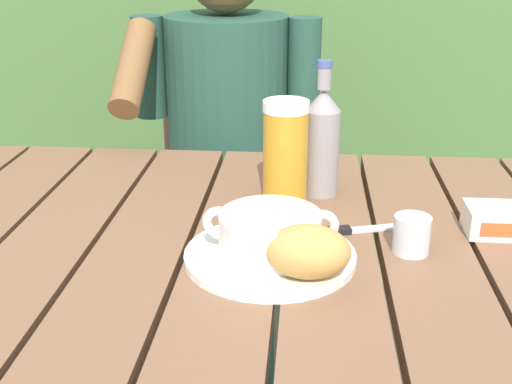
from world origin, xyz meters
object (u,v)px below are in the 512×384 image
(beer_glass, at_px, (285,151))
(butter_tub, at_px, (497,220))
(water_glass_small, at_px, (412,235))
(table_knife, at_px, (349,230))
(serving_plate, at_px, (270,256))
(bread_roll, at_px, (308,251))
(soup_bowl, at_px, (270,232))
(person_eating, at_px, (225,131))
(beer_bottle, at_px, (322,140))
(chair_near_diner, at_px, (235,189))

(beer_glass, xyz_separation_m, butter_tub, (0.36, -0.12, -0.07))
(water_glass_small, bearing_deg, table_knife, 145.52)
(serving_plate, bearing_deg, bread_roll, -49.40)
(soup_bowl, relative_size, beer_glass, 1.09)
(table_knife, bearing_deg, serving_plate, -139.59)
(soup_bowl, distance_m, bread_roll, 0.09)
(person_eating, distance_m, beer_bottle, 0.55)
(chair_near_diner, relative_size, water_glass_small, 15.64)
(serving_plate, relative_size, soup_bowl, 1.28)
(serving_plate, xyz_separation_m, butter_tub, (0.37, 0.12, 0.02))
(butter_tub, bearing_deg, water_glass_small, -151.58)
(beer_bottle, relative_size, water_glass_small, 4.26)
(serving_plate, relative_size, beer_glass, 1.39)
(beer_bottle, bearing_deg, butter_tub, -28.25)
(soup_bowl, relative_size, beer_bottle, 0.81)
(beer_bottle, bearing_deg, table_knife, -75.27)
(chair_near_diner, height_order, table_knife, chair_near_diner)
(beer_bottle, bearing_deg, chair_near_diner, 109.65)
(serving_plate, xyz_separation_m, bread_roll, (0.06, -0.07, 0.04))
(beer_glass, height_order, table_knife, beer_glass)
(serving_plate, xyz_separation_m, table_knife, (0.12, 0.11, -0.00))
(soup_bowl, distance_m, table_knife, 0.17)
(chair_near_diner, bearing_deg, beer_bottle, -70.35)
(chair_near_diner, distance_m, water_glass_small, 1.03)
(beer_glass, relative_size, beer_bottle, 0.74)
(person_eating, bearing_deg, table_knife, -66.09)
(beer_glass, bearing_deg, butter_tub, -18.09)
(chair_near_diner, height_order, water_glass_small, chair_near_diner)
(serving_plate, bearing_deg, person_eating, 102.24)
(table_knife, bearing_deg, bread_roll, -111.39)
(beer_bottle, bearing_deg, serving_plate, -105.75)
(soup_bowl, xyz_separation_m, bread_roll, (0.06, -0.07, 0.00))
(soup_bowl, distance_m, beer_glass, 0.25)
(chair_near_diner, bearing_deg, bread_roll, -77.90)
(bread_roll, distance_m, water_glass_small, 0.19)
(bread_roll, bearing_deg, water_glass_small, 34.34)
(person_eating, distance_m, beer_glass, 0.56)
(chair_near_diner, height_order, soup_bowl, chair_near_diner)
(bread_roll, distance_m, table_knife, 0.19)
(beer_glass, xyz_separation_m, table_knife, (0.11, -0.13, -0.09))
(chair_near_diner, distance_m, serving_plate, 1.00)
(person_eating, bearing_deg, serving_plate, -77.76)
(person_eating, xyz_separation_m, serving_plate, (0.16, -0.76, 0.03))
(beer_glass, xyz_separation_m, water_glass_small, (0.20, -0.20, -0.06))
(serving_plate, height_order, butter_tub, butter_tub)
(chair_near_diner, distance_m, table_knife, 0.93)
(chair_near_diner, distance_m, soup_bowl, 1.02)
(serving_plate, bearing_deg, beer_glass, 86.99)
(person_eating, relative_size, beer_bottle, 4.79)
(person_eating, relative_size, table_knife, 8.44)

